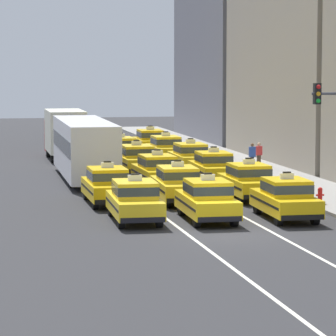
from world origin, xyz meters
The scene contains 22 objects.
ground_plane centered at (0.00, 0.00, 0.00)m, with size 160.00×160.00×0.00m, color #2B2B2D.
lane_stripe_left_center centered at (-1.60, 20.00, 0.00)m, with size 0.14×80.00×0.01m, color silver.
lane_stripe_center_right centered at (1.60, 20.00, 0.00)m, with size 0.14×80.00×0.01m, color silver.
sidewalk_curb centered at (7.20, 15.00, 0.07)m, with size 4.00×90.00×0.15m, color gray.
taxi_left_nearest centered at (-3.01, 3.69, 0.88)m, with size 1.96×4.61×1.96m.
taxi_left_second centered at (-3.35, 8.79, 0.88)m, with size 1.83×4.57×1.96m.
bus_left_third centered at (-3.18, 18.29, 1.82)m, with size 2.71×11.24×3.22m.
box_truck_left_fourth centered at (-3.05, 30.03, 1.78)m, with size 2.36×6.99×3.27m.
taxi_center_nearest centered at (-0.13, 3.29, 0.88)m, with size 1.93×4.61×1.96m.
taxi_center_second centered at (-0.19, 8.58, 0.88)m, with size 1.98×4.62×1.96m.
taxi_center_third centered at (0.02, 14.27, 0.88)m, with size 1.93×4.60×1.96m.
taxi_center_fourth centered at (0.05, 20.48, 0.88)m, with size 1.90×4.59×1.96m.
taxi_center_fifth centered at (0.11, 26.59, 0.88)m, with size 1.87×4.58×1.96m.
taxi_right_nearest centered at (3.08, 3.04, 0.88)m, with size 1.94×4.61×1.96m.
taxi_right_second centered at (3.28, 9.02, 0.88)m, with size 1.82×4.56×1.96m.
taxi_right_third centered at (3.26, 15.36, 0.88)m, with size 1.92×4.60×1.96m.
taxi_right_fourth centered at (3.37, 21.14, 0.88)m, with size 1.82×4.56×1.96m.
taxi_right_fifth centered at (3.15, 27.09, 0.88)m, with size 1.82×4.56×1.96m.
taxi_right_sixth centered at (3.31, 33.17, 0.88)m, with size 1.88×4.58×1.96m.
pedestrian_mid_block centered at (7.28, 20.20, 0.94)m, with size 0.36×0.24×1.56m.
pedestrian_by_storefront centered at (6.54, 19.16, 0.96)m, with size 0.47×0.24×1.62m.
fire_hydrant centered at (5.68, 6.02, 0.55)m, with size 0.36×0.22×0.73m.
Camera 1 is at (-9.71, -34.29, 6.27)m, focal length 104.78 mm.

